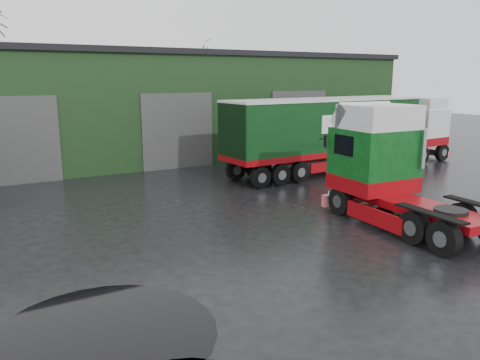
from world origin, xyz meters
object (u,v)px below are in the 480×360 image
lorry_right (326,136)px  tree_back_b (191,89)px  hero_tractor (413,169)px  wash_bucket (394,198)px  warehouse (141,104)px

lorry_right → tree_back_b: tree_back_b is taller
hero_tractor → wash_bucket: (2.22, 2.61, -1.85)m
wash_bucket → warehouse: bearing=105.7°
hero_tractor → tree_back_b: (5.50, 29.40, 1.77)m
warehouse → tree_back_b: size_ratio=4.32×
hero_tractor → warehouse: bearing=100.5°
wash_bucket → hero_tractor: bearing=-130.3°
hero_tractor → tree_back_b: 29.96m
lorry_right → wash_bucket: 6.19m
tree_back_b → wash_bucket: bearing=-97.0°
lorry_right → tree_back_b: (2.00, 21.00, 1.83)m
warehouse → lorry_right: bearing=-61.4°
warehouse → wash_bucket: (4.72, -16.79, -3.03)m
wash_bucket → tree_back_b: tree_back_b is taller
hero_tractor → wash_bucket: 3.89m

